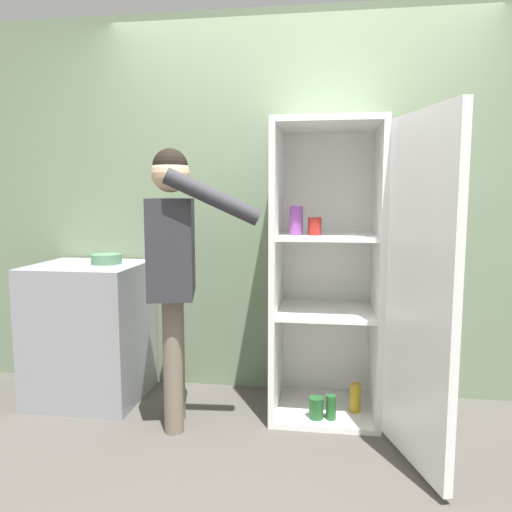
{
  "coord_description": "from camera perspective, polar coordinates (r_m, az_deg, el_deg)",
  "views": [
    {
      "loc": [
        0.22,
        -2.4,
        1.35
      ],
      "look_at": [
        -0.22,
        0.63,
        0.97
      ],
      "focal_mm": 35.0,
      "sensor_mm": 36.0,
      "label": 1
    }
  ],
  "objects": [
    {
      "name": "person",
      "position": [
        2.86,
        -9.4,
        0.19
      ],
      "size": [
        0.71,
        0.56,
        1.6
      ],
      "color": "#726656",
      "rests_on": "ground_plane"
    },
    {
      "name": "ground_plane",
      "position": [
        2.76,
        2.83,
        -22.25
      ],
      "size": [
        12.0,
        12.0,
        0.0
      ],
      "primitive_type": "plane",
      "color": "#4C4742"
    },
    {
      "name": "refrigerator",
      "position": [
        2.97,
        10.09,
        -2.16
      ],
      "size": [
        0.88,
        1.21,
        1.77
      ],
      "color": "white",
      "rests_on": "ground_plane"
    },
    {
      "name": "wall_back",
      "position": [
        3.38,
        4.57,
        5.76
      ],
      "size": [
        7.0,
        0.06,
        2.55
      ],
      "color": "gray",
      "rests_on": "ground_plane"
    },
    {
      "name": "counter",
      "position": [
        3.51,
        -18.45,
        -8.2
      ],
      "size": [
        0.69,
        0.62,
        0.9
      ],
      "color": "gray",
      "rests_on": "ground_plane"
    },
    {
      "name": "bowl",
      "position": [
        3.4,
        -16.72,
        -0.33
      ],
      "size": [
        0.2,
        0.2,
        0.06
      ],
      "color": "#517F5B",
      "rests_on": "counter"
    }
  ]
}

